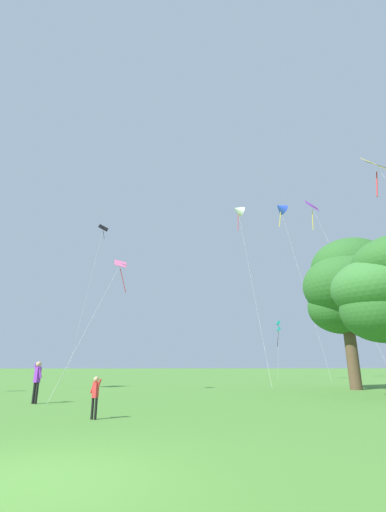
{
  "coord_description": "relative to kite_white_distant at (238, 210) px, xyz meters",
  "views": [
    {
      "loc": [
        1.64,
        -5.5,
        1.47
      ],
      "look_at": [
        4.89,
        26.67,
        11.42
      ],
      "focal_mm": 25.03,
      "sensor_mm": 36.0,
      "label": 1
    }
  ],
  "objects": [
    {
      "name": "kite_black_large",
      "position": [
        -16.21,
        9.36,
        -0.06
      ],
      "size": [
        2.17,
        6.73,
        19.73
      ],
      "color": "black",
      "rests_on": "ground_plane"
    },
    {
      "name": "kite_teal_box",
      "position": [
        8.0,
        12.39,
        -11.5
      ],
      "size": [
        4.08,
        9.76,
        7.41
      ],
      "color": "teal",
      "rests_on": "ground_plane"
    },
    {
      "name": "kite_blue_delta",
      "position": [
        7.0,
        5.53,
        3.15
      ],
      "size": [
        2.16,
        8.13,
        22.16
      ],
      "color": "blue",
      "rests_on": "ground_plane"
    },
    {
      "name": "kite_pink_low",
      "position": [
        -11.14,
        -13.83,
        -11.0
      ],
      "size": [
        2.19,
        7.23,
        8.03
      ],
      "color": "pink",
      "rests_on": "ground_plane"
    },
    {
      "name": "kite_white_distant",
      "position": [
        0.0,
        0.0,
        0.0
      ],
      "size": [
        1.63,
        11.19,
        18.81
      ],
      "color": "white",
      "rests_on": "ground_plane"
    },
    {
      "name": "tree_right_cluster",
      "position": [
        4.26,
        -13.13,
        -11.32
      ],
      "size": [
        6.11,
        5.97,
        10.0
      ],
      "color": "brown",
      "rests_on": "ground_plane"
    },
    {
      "name": "kite_purple_streamer",
      "position": [
        10.55,
        3.73,
        1.86
      ],
      "size": [
        2.31,
        10.02,
        21.83
      ],
      "color": "purple",
      "rests_on": "ground_plane"
    },
    {
      "name": "ground_plane",
      "position": [
        -10.3,
        -30.27,
        -18.05
      ],
      "size": [
        400.0,
        400.0,
        0.0
      ],
      "primitive_type": "plane",
      "color": "#4C8433"
    },
    {
      "name": "kite_yellow_diamond",
      "position": [
        6.0,
        -15.73,
        -4.01
      ],
      "size": [
        2.17,
        7.54,
        15.37
      ],
      "color": "yellow",
      "rests_on": "ground_plane"
    },
    {
      "name": "person_child_small",
      "position": [
        -10.37,
        -24.52,
        -17.35
      ],
      "size": [
        0.35,
        0.23,
        1.16
      ],
      "color": "black",
      "rests_on": "ground_plane"
    },
    {
      "name": "person_foreground_watcher",
      "position": [
        -13.46,
        -19.83,
        -17.07
      ],
      "size": [
        0.47,
        0.37,
        1.63
      ],
      "color": "black",
      "rests_on": "ground_plane"
    }
  ]
}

